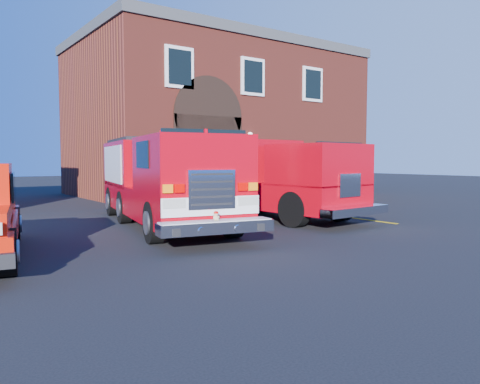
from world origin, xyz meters
TOP-DOWN VIEW (x-y plane):
  - ground at (0.00, 0.00)m, footprint 100.00×100.00m
  - parking_stripe_near at (6.50, 1.00)m, footprint 0.12×3.00m
  - parking_stripe_mid at (6.50, 4.00)m, footprint 0.12×3.00m
  - parking_stripe_far at (6.50, 7.00)m, footprint 0.12×3.00m
  - fire_station at (8.99, 13.98)m, footprint 15.20×10.20m
  - fire_engine at (0.46, 3.46)m, footprint 4.13×9.13m
  - secondary_truck at (4.26, 3.67)m, footprint 3.11×8.35m

SIDE VIEW (x-z plane):
  - ground at x=0.00m, z-range 0.00..0.00m
  - parking_stripe_near at x=6.50m, z-range 0.00..0.01m
  - parking_stripe_mid at x=6.50m, z-range 0.00..0.01m
  - parking_stripe_far at x=6.50m, z-range 0.00..0.01m
  - fire_engine at x=0.46m, z-range 0.05..2.77m
  - secondary_truck at x=4.26m, z-range 0.12..2.77m
  - fire_station at x=8.99m, z-range 0.03..8.48m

